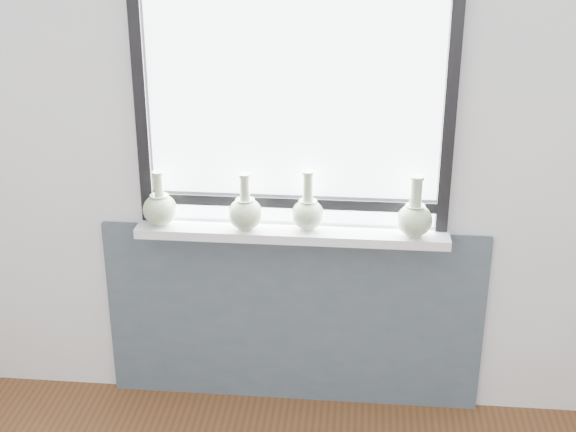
# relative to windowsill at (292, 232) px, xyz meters

# --- Properties ---
(back_wall) EXTENTS (3.60, 0.02, 2.60)m
(back_wall) POSITION_rel_windowsill_xyz_m (0.00, 0.10, 0.42)
(back_wall) COLOR silver
(back_wall) RESTS_ON ground
(apron_panel) EXTENTS (1.70, 0.03, 0.86)m
(apron_panel) POSITION_rel_windowsill_xyz_m (0.00, 0.07, -0.45)
(apron_panel) COLOR #46525E
(apron_panel) RESTS_ON ground
(windowsill) EXTENTS (1.32, 0.18, 0.04)m
(windowsill) POSITION_rel_windowsill_xyz_m (0.00, 0.00, 0.00)
(windowsill) COLOR silver
(windowsill) RESTS_ON apron_panel
(window) EXTENTS (1.30, 0.06, 1.05)m
(window) POSITION_rel_windowsill_xyz_m (0.00, 0.06, 0.56)
(window) COLOR black
(window) RESTS_ON windowsill
(vase_a) EXTENTS (0.15, 0.15, 0.24)m
(vase_a) POSITION_rel_windowsill_xyz_m (-0.56, -0.01, 0.10)
(vase_a) COLOR #A4BB94
(vase_a) RESTS_ON windowsill
(vase_b) EXTENTS (0.15, 0.15, 0.24)m
(vase_b) POSITION_rel_windowsill_xyz_m (-0.19, -0.03, 0.10)
(vase_b) COLOR #A4BB94
(vase_b) RESTS_ON windowsill
(vase_c) EXTENTS (0.14, 0.14, 0.25)m
(vase_c) POSITION_rel_windowsill_xyz_m (0.07, 0.00, 0.10)
(vase_c) COLOR #A4BB94
(vase_c) RESTS_ON windowsill
(vase_d) EXTENTS (0.15, 0.15, 0.26)m
(vase_d) POSITION_rel_windowsill_xyz_m (0.51, -0.03, 0.10)
(vase_d) COLOR #A4BB94
(vase_d) RESTS_ON windowsill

